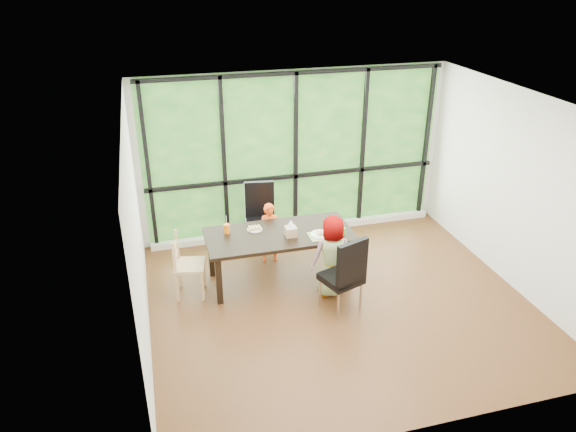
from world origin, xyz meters
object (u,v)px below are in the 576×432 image
at_px(child_older, 332,256).
at_px(plate_near, 320,234).
at_px(green_cup, 343,231).
at_px(child_toddler, 270,233).
at_px(dining_table, 279,257).
at_px(plate_far, 255,229).
at_px(tissue_box, 291,232).
at_px(chair_interior_leather, 341,273).
at_px(orange_cup, 227,229).
at_px(chair_window_leather, 261,219).
at_px(chair_end_beech, 190,265).

xyz_separation_m(child_older, plate_near, (-0.07, 0.32, 0.18)).
bearing_deg(green_cup, child_toddler, 135.23).
relative_size(child_toddler, child_older, 0.81).
bearing_deg(dining_table, green_cup, -18.04).
xyz_separation_m(plate_far, tissue_box, (0.44, -0.31, 0.06)).
xyz_separation_m(chair_interior_leather, child_older, (0.00, 0.37, 0.04)).
bearing_deg(plate_near, orange_cup, 162.44).
height_order(child_toddler, child_older, child_older).
distance_m(chair_interior_leather, orange_cup, 1.72).
distance_m(child_older, plate_near, 0.38).
bearing_deg(chair_interior_leather, dining_table, -75.90).
height_order(child_older, tissue_box, child_older).
bearing_deg(dining_table, chair_window_leather, 93.55).
bearing_deg(child_toddler, plate_far, -121.77).
bearing_deg(orange_cup, chair_window_leather, 49.28).
bearing_deg(plate_near, dining_table, 159.84).
xyz_separation_m(plate_far, green_cup, (1.14, -0.46, 0.04)).
xyz_separation_m(chair_end_beech, plate_near, (1.80, -0.16, 0.31)).
xyz_separation_m(child_older, plate_far, (-0.91, 0.71, 0.18)).
xyz_separation_m(chair_interior_leather, chair_end_beech, (-1.86, 0.86, -0.09)).
distance_m(chair_window_leather, orange_cup, 1.02).
xyz_separation_m(chair_window_leather, child_older, (0.66, -1.46, 0.04)).
bearing_deg(green_cup, plate_near, 165.83).
xyz_separation_m(dining_table, plate_near, (0.54, -0.20, 0.38)).
xyz_separation_m(child_toddler, child_older, (0.60, -1.08, 0.11)).
relative_size(child_toddler, orange_cup, 7.00).
bearing_deg(chair_interior_leather, plate_near, -104.61).
xyz_separation_m(dining_table, child_older, (0.60, -0.52, 0.21)).
relative_size(dining_table, chair_interior_leather, 1.89).
bearing_deg(dining_table, plate_far, 148.27).
relative_size(child_older, plate_far, 5.43).
bearing_deg(tissue_box, chair_interior_leather, -59.17).
bearing_deg(child_toddler, orange_cup, -144.55).
bearing_deg(child_older, orange_cup, -30.11).
bearing_deg(plate_near, green_cup, -14.17).
distance_m(child_older, tissue_box, 0.66).
xyz_separation_m(dining_table, chair_window_leather, (-0.06, 0.94, 0.17)).
distance_m(chair_end_beech, child_toddler, 1.39).
height_order(chair_window_leather, green_cup, chair_window_leather).
relative_size(chair_window_leather, chair_end_beech, 1.20).
bearing_deg(orange_cup, child_older, -28.77).
bearing_deg(tissue_box, dining_table, 139.39).
height_order(dining_table, chair_interior_leather, chair_interior_leather).
bearing_deg(child_older, chair_window_leather, -67.02).
bearing_deg(chair_end_beech, tissue_box, -82.48).
bearing_deg(chair_end_beech, dining_table, -77.55).
distance_m(plate_near, green_cup, 0.31).
bearing_deg(tissue_box, plate_near, -11.35).
relative_size(child_older, plate_near, 4.29).
bearing_deg(child_older, green_cup, -134.79).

